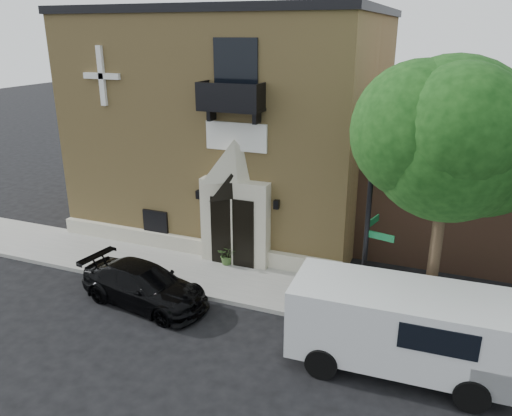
{
  "coord_description": "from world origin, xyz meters",
  "views": [
    {
      "loc": [
        6.04,
        -12.88,
        8.4
      ],
      "look_at": [
        0.12,
        2.0,
        2.7
      ],
      "focal_mm": 35.0,
      "sensor_mm": 36.0,
      "label": 1
    }
  ],
  "objects_px": {
    "cargo_van": "(408,327)",
    "fire_hydrant": "(414,314)",
    "black_sedan": "(144,285)",
    "street_sign": "(367,235)"
  },
  "relations": [
    {
      "from": "black_sedan",
      "to": "fire_hydrant",
      "type": "xyz_separation_m",
      "value": [
        8.27,
        1.52,
        -0.06
      ]
    },
    {
      "from": "cargo_van",
      "to": "fire_hydrant",
      "type": "bearing_deg",
      "value": 86.46
    },
    {
      "from": "street_sign",
      "to": "fire_hydrant",
      "type": "xyz_separation_m",
      "value": [
        1.5,
        0.21,
        -2.35
      ]
    },
    {
      "from": "black_sedan",
      "to": "street_sign",
      "type": "relative_size",
      "value": 0.81
    },
    {
      "from": "cargo_van",
      "to": "street_sign",
      "type": "relative_size",
      "value": 1.02
    },
    {
      "from": "street_sign",
      "to": "fire_hydrant",
      "type": "bearing_deg",
      "value": 21.6
    },
    {
      "from": "black_sedan",
      "to": "street_sign",
      "type": "height_order",
      "value": "street_sign"
    },
    {
      "from": "fire_hydrant",
      "to": "cargo_van",
      "type": "bearing_deg",
      "value": -91.52
    },
    {
      "from": "fire_hydrant",
      "to": "street_sign",
      "type": "bearing_deg",
      "value": -171.99
    },
    {
      "from": "street_sign",
      "to": "fire_hydrant",
      "type": "distance_m",
      "value": 2.8
    }
  ]
}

